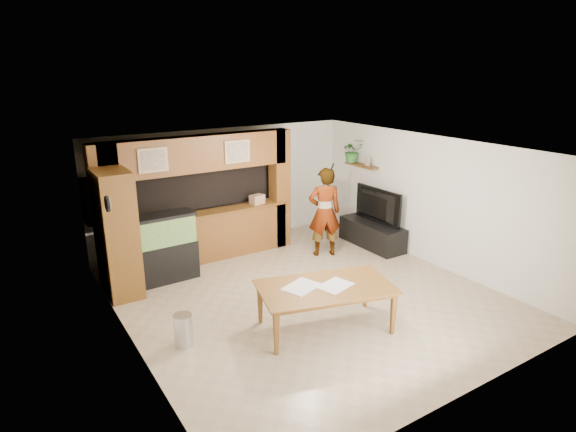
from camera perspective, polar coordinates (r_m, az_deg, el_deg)
floor at (r=8.61m, az=2.21°, el=-9.40°), size 6.50×6.50×0.00m
ceiling at (r=7.80m, az=2.44°, el=7.92°), size 6.50×6.50×0.00m
wall_back at (r=10.83m, az=-7.53°, el=3.45°), size 6.00×0.00×6.00m
wall_left at (r=6.95m, az=-18.55°, el=-5.34°), size 0.00×6.50×6.50m
wall_right at (r=10.06m, az=16.52°, el=1.79°), size 0.00×6.50×6.50m
partition at (r=9.92m, az=-10.98°, el=2.07°), size 4.20×0.99×2.60m
wall_clock at (r=7.70m, az=-20.61°, el=1.36°), size 0.05×0.25×0.25m
wall_shelf at (r=11.20m, az=8.70°, el=5.96°), size 0.25×0.90×0.04m
pantry_cabinet at (r=8.78m, az=-19.60°, el=-2.02°), size 0.56×0.91×2.23m
trash_can at (r=7.25m, az=-12.30°, el=-13.12°), size 0.27×0.27×0.50m
aquarium at (r=9.22m, az=-14.43°, el=-3.78°), size 1.17×0.44×1.30m
tv_stand at (r=10.96m, az=9.92°, el=-2.13°), size 0.59×1.62×0.54m
television at (r=10.76m, az=10.10°, el=1.16°), size 0.20×1.34×0.77m
photo_frame at (r=11.04m, az=9.39°, el=6.41°), size 0.05×0.16×0.21m
potted_plant at (r=11.36m, az=7.64°, el=7.68°), size 0.59×0.54×0.55m
person at (r=10.10m, az=4.35°, el=0.47°), size 0.81×0.69×1.90m
microphone at (r=9.77m, az=5.28°, el=5.83°), size 0.03×0.09×0.15m
dining_table at (r=7.45m, az=4.54°, el=-10.89°), size 2.24×1.61×0.71m
newspaper_a at (r=7.29m, az=1.61°, el=-8.38°), size 0.65×0.56×0.01m
newspaper_b at (r=7.36m, az=5.62°, el=-8.20°), size 0.59×0.50×0.01m
counter_box at (r=10.35m, az=-3.69°, el=1.99°), size 0.33×0.26×0.20m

